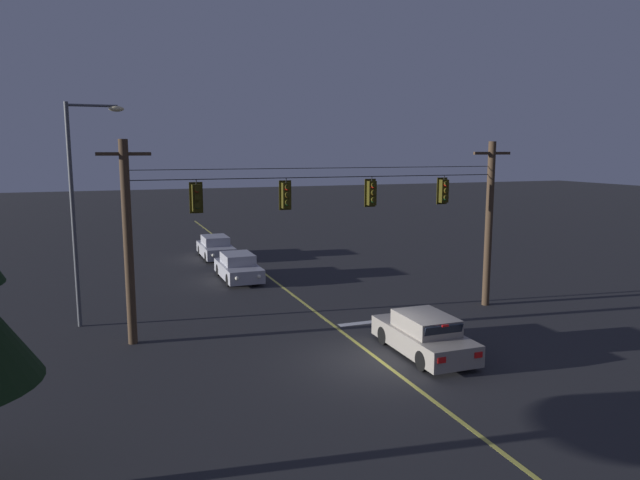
{
  "coord_description": "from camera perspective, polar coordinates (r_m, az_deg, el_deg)",
  "views": [
    {
      "loc": [
        -8.16,
        -16.22,
        6.77
      ],
      "look_at": [
        0.0,
        5.71,
        3.17
      ],
      "focal_mm": 32.65,
      "sensor_mm": 36.0,
      "label": 1
    }
  ],
  "objects": [
    {
      "name": "traffic_light_centre",
      "position": [
        23.23,
        5.1,
        4.61
      ],
      "size": [
        0.48,
        0.41,
        1.22
      ],
      "color": "black"
    },
    {
      "name": "car_oncoming_lead",
      "position": [
        31.11,
        -8.01,
        -2.69
      ],
      "size": [
        1.8,
        4.42,
        1.39
      ],
      "color": "#A5A5AD",
      "rests_on": "ground"
    },
    {
      "name": "lane_centre_stripe",
      "position": [
        28.94,
        -3.47,
        -4.79
      ],
      "size": [
        0.14,
        60.0,
        0.01
      ],
      "primitive_type": "cube",
      "color": "#D1C64C",
      "rests_on": "ground"
    },
    {
      "name": "signal_span_assembly",
      "position": [
        22.67,
        0.88,
        1.03
      ],
      "size": [
        16.73,
        0.32,
        7.16
      ],
      "color": "#423021",
      "rests_on": "ground"
    },
    {
      "name": "traffic_light_right_inner",
      "position": [
        24.84,
        12.06,
        4.72
      ],
      "size": [
        0.48,
        0.41,
        1.22
      ],
      "color": "black"
    },
    {
      "name": "street_lamp_corner",
      "position": [
        23.84,
        -22.44,
        4.07
      ],
      "size": [
        2.11,
        0.3,
        8.56
      ],
      "color": "#4C4F54",
      "rests_on": "ground"
    },
    {
      "name": "stop_bar_paint",
      "position": [
        23.67,
        5.72,
        -7.91
      ],
      "size": [
        3.4,
        0.36,
        0.01
      ],
      "primitive_type": "cube",
      "color": "silver",
      "rests_on": "ground"
    },
    {
      "name": "ground_plane",
      "position": [
        19.38,
        6.02,
        -11.75
      ],
      "size": [
        180.0,
        180.0,
        0.0
      ],
      "primitive_type": "plane",
      "color": "#28282B"
    },
    {
      "name": "car_oncoming_trailing",
      "position": [
        37.67,
        -10.19,
        -0.74
      ],
      "size": [
        1.8,
        4.42,
        1.39
      ],
      "color": "#A5A5AD",
      "rests_on": "ground"
    },
    {
      "name": "traffic_light_left_inner",
      "position": [
        21.94,
        -3.31,
        4.39
      ],
      "size": [
        0.48,
        0.41,
        1.22
      ],
      "color": "black"
    },
    {
      "name": "car_waiting_near_lane",
      "position": [
        20.03,
        10.16,
        -9.19
      ],
      "size": [
        1.8,
        4.33,
        1.39
      ],
      "color": "gray",
      "rests_on": "ground"
    },
    {
      "name": "traffic_light_leftmost",
      "position": [
        21.2,
        -11.98,
        4.06
      ],
      "size": [
        0.48,
        0.41,
        1.22
      ],
      "color": "black"
    }
  ]
}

